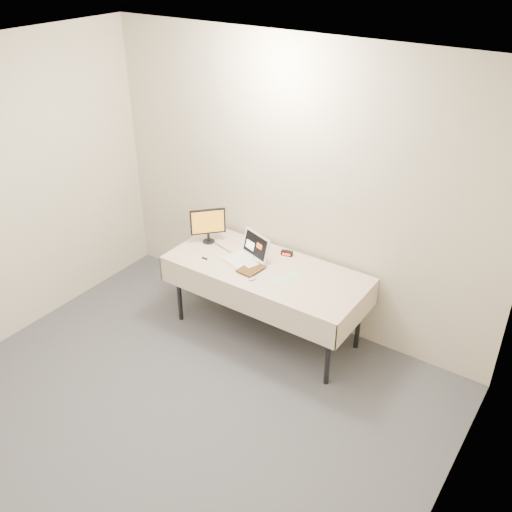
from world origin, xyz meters
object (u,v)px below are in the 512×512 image
Objects in this scene: laptop at (248,255)px; table at (266,273)px; monitor at (208,223)px; book at (244,256)px.

table is at bearing 15.32° from laptop.
monitor reaches higher than book.
table is 0.24m from laptop.
laptop is at bearing -54.74° from monitor.
table is at bearing 36.50° from book.
monitor is at bearing 167.18° from book.
laptop reaches higher than table.
monitor reaches higher than laptop.
laptop is 1.23× the size of monitor.
laptop is (-0.21, 0.01, 0.12)m from table.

